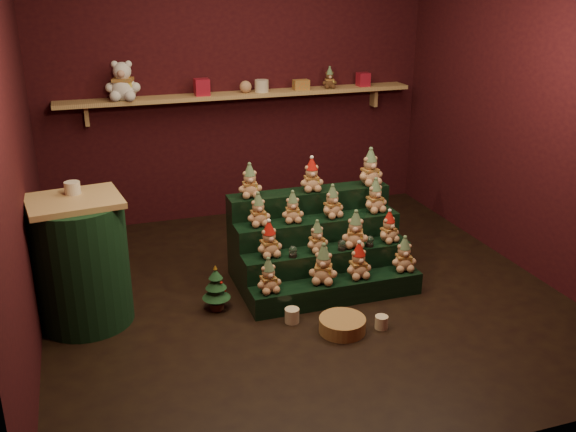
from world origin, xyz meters
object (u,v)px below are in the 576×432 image
object	(u,v)px
riser_tier_front	(337,291)
snow_globe_a	(293,251)
brown_bear	(330,78)
wicker_basket	(342,325)
snow_globe_b	(342,245)
side_table	(81,262)
mug_right	(381,322)
mini_christmas_tree	(216,288)
mug_left	(292,315)
snow_globe_c	(370,241)
white_bear	(122,75)

from	to	relation	value
riser_tier_front	snow_globe_a	bearing A→B (deg)	152.91
riser_tier_front	brown_bear	size ratio (longest dim) A/B	6.57
wicker_basket	brown_bear	size ratio (longest dim) A/B	1.60
snow_globe_b	wicker_basket	size ratio (longest dim) A/B	0.26
snow_globe_b	wicker_basket	distance (m)	0.74
snow_globe_b	side_table	size ratio (longest dim) A/B	0.09
riser_tier_front	brown_bear	bearing A→B (deg)	70.45
snow_globe_a	riser_tier_front	bearing A→B (deg)	-27.09
mug_right	brown_bear	size ratio (longest dim) A/B	0.46
side_table	brown_bear	bearing A→B (deg)	25.98
mini_christmas_tree	mug_left	size ratio (longest dim) A/B	3.40
snow_globe_c	mug_left	bearing A→B (deg)	-155.47
mini_christmas_tree	wicker_basket	size ratio (longest dim) A/B	1.09
snow_globe_b	mini_christmas_tree	distance (m)	1.05
snow_globe_b	snow_globe_c	distance (m)	0.24
mini_christmas_tree	white_bear	distance (m)	2.35
mini_christmas_tree	brown_bear	distance (m)	2.79
snow_globe_a	mug_left	distance (m)	0.52
snow_globe_b	white_bear	size ratio (longest dim) A/B	0.19
side_table	mug_left	world-z (taller)	side_table
mug_left	wicker_basket	size ratio (longest dim) A/B	0.32
snow_globe_c	wicker_basket	world-z (taller)	snow_globe_c
wicker_basket	white_bear	world-z (taller)	white_bear
white_bear	snow_globe_c	bearing A→B (deg)	-34.48
white_bear	brown_bear	world-z (taller)	white_bear
side_table	mini_christmas_tree	world-z (taller)	side_table
snow_globe_a	snow_globe_c	distance (m)	0.66
white_bear	snow_globe_a	bearing A→B (deg)	-47.62
riser_tier_front	mug_left	size ratio (longest dim) A/B	12.79
riser_tier_front	wicker_basket	size ratio (longest dim) A/B	4.11
snow_globe_c	side_table	bearing A→B (deg)	176.17
snow_globe_c	mini_christmas_tree	xyz separation A→B (m)	(-1.28, 0.02, -0.22)
snow_globe_c	snow_globe_a	bearing A→B (deg)	-180.00
snow_globe_b	brown_bear	xyz separation A→B (m)	(0.63, 1.89, 1.02)
snow_globe_a	brown_bear	size ratio (longest dim) A/B	0.43
wicker_basket	white_bear	size ratio (longest dim) A/B	0.75
snow_globe_a	mug_right	distance (m)	0.87
side_table	snow_globe_b	bearing A→B (deg)	-11.94
riser_tier_front	mug_right	world-z (taller)	riser_tier_front
wicker_basket	snow_globe_a	bearing A→B (deg)	106.20
snow_globe_b	mini_christmas_tree	size ratio (longest dim) A/B	0.24
wicker_basket	white_bear	distance (m)	3.14
snow_globe_b	mini_christmas_tree	xyz separation A→B (m)	(-1.03, 0.02, -0.22)
snow_globe_a	brown_bear	bearing A→B (deg)	61.14
mini_christmas_tree	wicker_basket	distance (m)	1.01
snow_globe_a	snow_globe_c	bearing A→B (deg)	0.00
wicker_basket	snow_globe_b	bearing A→B (deg)	68.35
side_table	wicker_basket	distance (m)	1.95
white_bear	side_table	bearing A→B (deg)	-93.52
mini_christmas_tree	brown_bear	xyz separation A→B (m)	(1.66, 1.87, 1.25)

